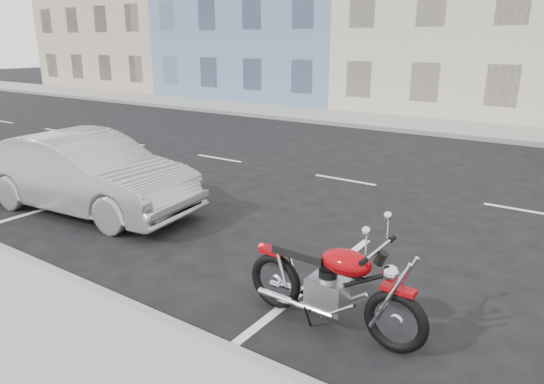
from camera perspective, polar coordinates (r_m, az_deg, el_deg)
The scene contains 6 objects.
ground at distance 11.24m, azimuth 17.73°, elevation -0.21°, with size 120.00×120.00×0.00m, color black.
sidewalk_far at distance 20.89m, azimuth 11.82°, elevation 8.25°, with size 80.00×3.40×0.15m, color gray.
curb_far at distance 19.35m, azimuth 9.82°, elevation 7.68°, with size 80.00×0.12×0.16m, color gray.
bldg_far_west at distance 39.46m, azimuth -13.73°, elevation 20.85°, with size 12.00×12.00×12.00m, color tan.
motorcycle at distance 5.42m, azimuth 14.76°, elevation -13.16°, with size 2.30×0.76×1.15m.
sedan_silver at distance 10.11m, azimuth -20.99°, elevation 2.09°, with size 1.63×4.67×1.54m, color #95979C.
Camera 1 is at (2.97, -10.35, 3.22)m, focal length 32.00 mm.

